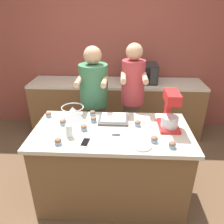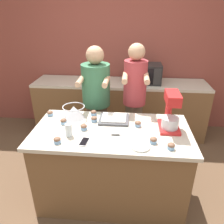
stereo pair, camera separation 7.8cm
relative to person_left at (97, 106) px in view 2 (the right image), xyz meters
The scene contains 23 objects.
ground_plane 1.12m from the person_left, 69.25° to the right, with size 16.00×16.00×0.00m, color brown.
back_wall 1.27m from the person_left, 76.87° to the left, with size 10.00×0.06×2.70m.
island_counter 0.84m from the person_left, 69.25° to the right, with size 1.60×0.82×0.89m.
back_counter 0.91m from the person_left, 71.37° to the left, with size 2.80×0.60×0.92m.
person_left is the anchor object (origin of this frame).
person_right 0.50m from the person_left, ahead, with size 0.31×0.48×1.64m.
stand_mixer 1.07m from the person_left, 36.22° to the right, with size 0.20×0.30×0.39m.
mixing_bowl 0.53m from the person_left, 110.14° to the right, with size 0.25×0.25×0.15m.
baking_tray 0.57m from the person_left, 61.05° to the right, with size 0.32×0.28×0.04m.
microwave_oven 1.04m from the person_left, 50.63° to the left, with size 0.53×0.34×0.30m.
cell_phone 0.95m from the person_left, 87.87° to the right, with size 0.09×0.15×0.01m.
drinking_glass 0.87m from the person_left, 98.96° to the right, with size 0.07×0.07×0.13m.
small_plate 1.13m from the person_left, 60.87° to the right, with size 0.17×0.17×0.02m.
knife 0.88m from the person_left, 65.35° to the right, with size 0.22×0.03×0.01m.
cupcake_0 0.65m from the person_left, 136.13° to the right, with size 0.07×0.07×0.06m.
cupcake_1 1.01m from the person_left, 101.87° to the right, with size 0.07×0.07×0.06m.
cupcake_2 0.81m from the person_left, 48.75° to the right, with size 0.07×0.07×0.06m.
cupcake_3 1.13m from the person_left, 53.68° to the right, with size 0.07×0.07×0.06m.
cupcake_4 0.73m from the person_left, 91.27° to the right, with size 0.07×0.07×0.06m.
cupcake_5 0.40m from the person_left, 85.87° to the right, with size 0.07×0.07×0.06m.
cupcake_6 1.28m from the person_left, 50.53° to the right, with size 0.07×0.07×0.06m.
cupcake_7 0.55m from the person_left, 83.80° to the right, with size 0.07×0.07×0.06m.
cupcake_8 0.68m from the person_left, 112.27° to the right, with size 0.07×0.07×0.06m.
Camera 2 is at (0.18, -1.91, 2.01)m, focal length 35.00 mm.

